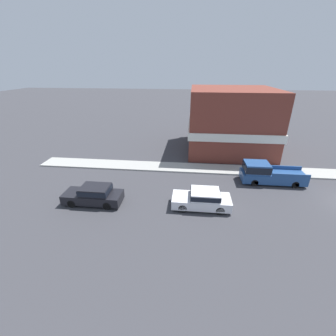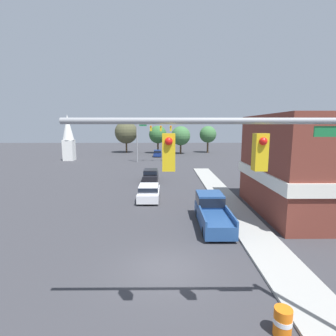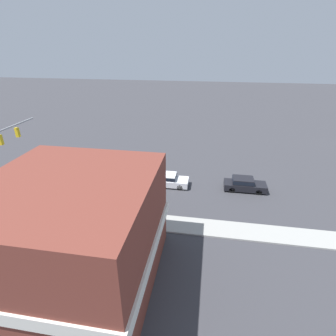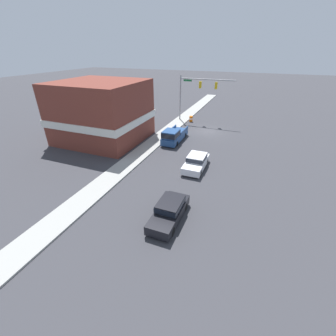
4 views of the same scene
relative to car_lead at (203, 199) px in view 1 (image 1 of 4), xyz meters
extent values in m
cube|color=#9E9E99|center=(7.26, -12.28, -0.70)|extent=(2.40, 60.00, 0.14)
cylinder|color=black|center=(-0.85, 1.50, -0.44)|extent=(0.22, 0.66, 0.66)
cylinder|color=black|center=(0.85, 1.50, -0.44)|extent=(0.22, 0.66, 0.66)
cylinder|color=black|center=(-0.85, -1.30, -0.44)|extent=(0.22, 0.66, 0.66)
cylinder|color=black|center=(0.85, -1.30, -0.44)|extent=(0.22, 0.66, 0.66)
cube|color=silver|center=(0.00, 0.10, -0.22)|extent=(1.93, 4.52, 0.72)
cube|color=silver|center=(0.00, -0.17, 0.42)|extent=(1.77, 2.17, 0.56)
cube|color=black|center=(0.00, -0.17, 0.42)|extent=(1.79, 2.26, 0.39)
cylinder|color=black|center=(-1.12, 10.19, -0.44)|extent=(0.22, 0.66, 0.66)
cylinder|color=black|center=(0.46, 10.19, -0.44)|extent=(0.22, 0.66, 0.66)
cylinder|color=black|center=(-1.12, 7.31, -0.44)|extent=(0.22, 0.66, 0.66)
cylinder|color=black|center=(0.46, 7.31, -0.44)|extent=(0.22, 0.66, 0.66)
cube|color=black|center=(-0.33, 8.75, -0.21)|extent=(1.79, 4.64, 0.74)
cube|color=black|center=(-0.33, 8.47, 0.45)|extent=(1.65, 2.23, 0.59)
cube|color=black|center=(-0.33, 8.47, 0.45)|extent=(1.67, 2.32, 0.42)
cylinder|color=black|center=(4.01, -4.93, -0.44)|extent=(0.22, 0.66, 0.66)
cylinder|color=black|center=(5.75, -4.93, -0.44)|extent=(0.22, 0.66, 0.66)
cylinder|color=black|center=(4.01, -8.51, -0.44)|extent=(0.22, 0.66, 0.66)
cylinder|color=black|center=(5.75, -8.51, -0.44)|extent=(0.22, 0.66, 0.66)
cube|color=navy|center=(4.88, -6.72, -0.16)|extent=(1.96, 5.77, 0.85)
cube|color=navy|center=(4.88, -5.13, 0.73)|extent=(1.86, 2.19, 0.93)
cube|color=black|center=(4.88, -5.13, 0.73)|extent=(1.88, 2.28, 0.65)
cube|color=navy|center=(3.96, -7.97, 0.44)|extent=(0.12, 3.28, 0.35)
cube|color=navy|center=(5.80, -7.97, 0.44)|extent=(0.12, 3.28, 0.35)
cube|color=brown|center=(14.33, -3.77, 3.11)|extent=(10.73, 10.19, 7.75)
cube|color=silver|center=(14.33, -3.77, 2.28)|extent=(11.03, 10.49, 0.90)
camera|label=1|loc=(-15.10, 1.08, 9.36)|focal=24.00mm
camera|label=2|loc=(1.62, -24.05, 6.09)|focal=28.00mm
camera|label=3|loc=(26.60, 4.42, 14.19)|focal=28.00mm
camera|label=4|loc=(-5.13, 20.95, 10.69)|focal=24.00mm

